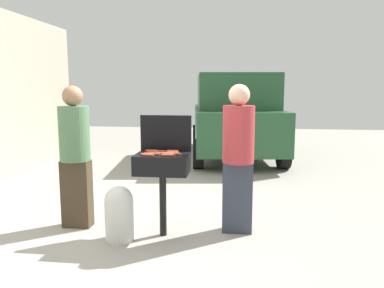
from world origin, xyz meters
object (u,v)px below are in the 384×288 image
hot_dog_3 (150,153)px  hot_dog_6 (153,152)px  hot_dog_9 (168,153)px  hot_dog_15 (173,151)px  hot_dog_14 (156,153)px  parked_minivan (234,115)px  propane_tank (119,212)px  bbq_grill (163,167)px  hot_dog_13 (160,151)px  hot_dog_1 (172,152)px  hot_dog_11 (173,153)px  hot_dog_12 (163,154)px  hot_dog_5 (146,154)px  hot_dog_0 (151,151)px  hot_dog_8 (175,154)px  hot_dog_4 (148,155)px  person_left (75,152)px  person_right (238,153)px  hot_dog_2 (154,154)px  hot_dog_10 (169,154)px  hot_dog_7 (167,155)px

hot_dog_3 → hot_dog_6: size_ratio=1.00×
hot_dog_9 → hot_dog_15: same height
hot_dog_14 → parked_minivan: (0.79, 5.30, 0.06)m
hot_dog_9 → propane_tank: hot_dog_9 is taller
hot_dog_14 → hot_dog_15: size_ratio=1.00×
bbq_grill → hot_dog_13: 0.19m
hot_dog_9 → parked_minivan: (0.65, 5.31, 0.06)m
hot_dog_13 → parked_minivan: (0.77, 5.19, 0.06)m
hot_dog_1 → hot_dog_11: bearing=-67.7°
hot_dog_9 → hot_dog_14: (-0.14, 0.00, 0.00)m
hot_dog_6 → hot_dog_14: 0.09m
hot_dog_12 → hot_dog_5: bearing=-156.3°
hot_dog_9 → hot_dog_0: bearing=147.2°
hot_dog_8 → parked_minivan: parked_minivan is taller
hot_dog_4 → hot_dog_11: size_ratio=1.00×
hot_dog_13 → person_left: size_ratio=0.08×
propane_tank → parked_minivan: (1.17, 5.49, 0.70)m
hot_dog_3 → hot_dog_6: 0.11m
hot_dog_11 → person_right: size_ratio=0.07×
hot_dog_13 → bbq_grill: bearing=-64.7°
hot_dog_0 → hot_dog_11: (0.28, -0.11, 0.00)m
hot_dog_2 → hot_dog_5: 0.08m
hot_dog_1 → hot_dog_3: same height
hot_dog_2 → hot_dog_8: 0.23m
hot_dog_10 → hot_dog_1: bearing=88.9°
hot_dog_11 → hot_dog_4: bearing=-144.9°
hot_dog_4 → person_left: size_ratio=0.08×
hot_dog_0 → hot_dog_10: (0.25, -0.22, 0.00)m
hot_dog_1 → hot_dog_14: same height
hot_dog_7 → hot_dog_10: size_ratio=1.00×
person_right → person_left: bearing=11.9°
hot_dog_8 → parked_minivan: size_ratio=0.03×
hot_dog_15 → hot_dog_13: bearing=-166.0°
hot_dog_0 → hot_dog_10: bearing=-41.3°
hot_dog_2 → parked_minivan: parked_minivan is taller
hot_dog_4 → person_right: size_ratio=0.07×
hot_dog_10 → hot_dog_12: 0.09m
hot_dog_3 → hot_dog_8: size_ratio=1.00×
hot_dog_0 → hot_dog_4: (0.03, -0.29, 0.00)m
hot_dog_0 → hot_dog_2: 0.23m
hot_dog_2 → hot_dog_15: size_ratio=1.00×
hot_dog_11 → hot_dog_5: bearing=-152.5°
hot_dog_0 → hot_dog_11: same height
hot_dog_1 → hot_dog_15: bearing=90.8°
hot_dog_12 → person_left: (-1.12, 0.20, -0.04)m
person_right → parked_minivan: size_ratio=0.38×
bbq_grill → hot_dog_0: (-0.16, 0.13, 0.16)m
hot_dog_11 → hot_dog_14: same height
hot_dog_13 → hot_dog_15: size_ratio=1.00×
hot_dog_0 → hot_dog_13: size_ratio=1.00×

